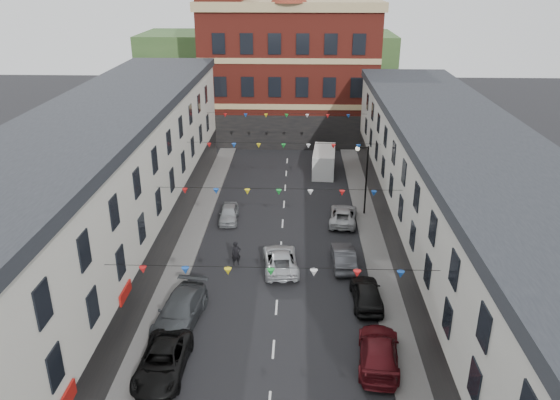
# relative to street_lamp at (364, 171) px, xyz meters

# --- Properties ---
(ground) EXTENTS (160.00, 160.00, 0.00)m
(ground) POSITION_rel_street_lamp_xyz_m (-6.55, -14.00, -3.90)
(ground) COLOR black
(ground) RESTS_ON ground
(pavement_left) EXTENTS (1.80, 64.00, 0.15)m
(pavement_left) POSITION_rel_street_lamp_xyz_m (-13.45, -12.00, -3.83)
(pavement_left) COLOR #605E5B
(pavement_left) RESTS_ON ground
(pavement_right) EXTENTS (1.80, 64.00, 0.15)m
(pavement_right) POSITION_rel_street_lamp_xyz_m (0.35, -12.00, -3.83)
(pavement_right) COLOR #605E5B
(pavement_right) RESTS_ON ground
(terrace_left) EXTENTS (8.40, 56.00, 10.70)m
(terrace_left) POSITION_rel_street_lamp_xyz_m (-18.33, -13.00, 1.44)
(terrace_left) COLOR beige
(terrace_left) RESTS_ON ground
(terrace_right) EXTENTS (8.40, 56.00, 9.70)m
(terrace_right) POSITION_rel_street_lamp_xyz_m (5.23, -13.00, 0.95)
(terrace_right) COLOR beige
(terrace_right) RESTS_ON ground
(civic_building) EXTENTS (20.60, 13.30, 18.50)m
(civic_building) POSITION_rel_street_lamp_xyz_m (-6.55, 23.95, 4.23)
(civic_building) COLOR maroon
(civic_building) RESTS_ON ground
(clock_tower) EXTENTS (5.60, 5.60, 30.00)m
(clock_tower) POSITION_rel_street_lamp_xyz_m (-14.05, 21.00, 11.03)
(clock_tower) COLOR maroon
(clock_tower) RESTS_ON ground
(distant_hill) EXTENTS (40.00, 14.00, 10.00)m
(distant_hill) POSITION_rel_street_lamp_xyz_m (-10.55, 48.00, 1.10)
(distant_hill) COLOR #305025
(distant_hill) RESTS_ON ground
(street_lamp) EXTENTS (1.10, 0.36, 6.00)m
(street_lamp) POSITION_rel_street_lamp_xyz_m (0.00, 0.00, 0.00)
(street_lamp) COLOR black
(street_lamp) RESTS_ON ground
(car_left_c) EXTENTS (2.38, 5.06, 1.40)m
(car_left_c) POSITION_rel_street_lamp_xyz_m (-12.05, -20.07, -3.21)
(car_left_c) COLOR black
(car_left_c) RESTS_ON ground
(car_left_d) EXTENTS (2.88, 5.71, 1.59)m
(car_left_d) POSITION_rel_street_lamp_xyz_m (-12.05, -15.69, -3.11)
(car_left_d) COLOR #414549
(car_left_d) RESTS_ON ground
(car_left_e) EXTENTS (1.65, 3.80, 1.27)m
(car_left_e) POSITION_rel_street_lamp_xyz_m (-10.96, -1.53, -3.27)
(car_left_e) COLOR #979B9F
(car_left_e) RESTS_ON ground
(car_right_c) EXTENTS (2.61, 5.27, 1.47)m
(car_right_c) POSITION_rel_street_lamp_xyz_m (-1.05, -18.92, -3.17)
(car_right_c) COLOR #5B1218
(car_right_c) RESTS_ON ground
(car_right_d) EXTENTS (1.82, 4.38, 1.48)m
(car_right_d) POSITION_rel_street_lamp_xyz_m (-1.05, -13.40, -3.16)
(car_right_d) COLOR black
(car_right_d) RESTS_ON ground
(car_right_e) EXTENTS (1.59, 4.26, 1.39)m
(car_right_e) POSITION_rel_street_lamp_xyz_m (-2.13, -8.71, -3.21)
(car_right_e) COLOR #45464C
(car_right_e) RESTS_ON ground
(car_right_f) EXTENTS (2.62, 4.81, 1.28)m
(car_right_f) POSITION_rel_street_lamp_xyz_m (-1.64, -1.54, -3.26)
(car_right_f) COLOR #B2B4B7
(car_right_f) RESTS_ON ground
(moving_car) EXTENTS (2.77, 5.12, 1.37)m
(moving_car) POSITION_rel_street_lamp_xyz_m (-6.48, -9.23, -3.22)
(moving_car) COLOR #B8BCC0
(moving_car) RESTS_ON ground
(white_van) EXTENTS (2.53, 5.63, 2.43)m
(white_van) POSITION_rel_street_lamp_xyz_m (-2.75, 10.37, -2.69)
(white_van) COLOR silver
(white_van) RESTS_ON ground
(pedestrian) EXTENTS (0.75, 0.61, 1.78)m
(pedestrian) POSITION_rel_street_lamp_xyz_m (-9.55, -8.89, -3.01)
(pedestrian) COLOR black
(pedestrian) RESTS_ON ground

